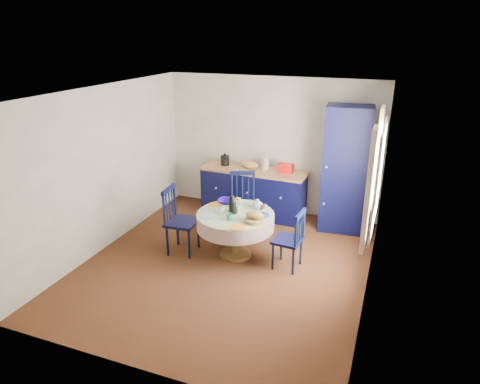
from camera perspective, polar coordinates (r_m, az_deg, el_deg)
The scene contains 17 objects.
floor at distance 6.42m, azimuth -1.91°, elevation -9.57°, with size 4.50×4.50×0.00m, color black.
ceiling at distance 5.59m, azimuth -2.22°, elevation 13.13°, with size 4.50×4.50×0.00m, color white.
wall_back at distance 7.92m, azimuth 4.25°, elevation 6.14°, with size 4.00×0.02×2.50m, color white.
wall_left at distance 6.88m, azimuth -17.64°, elevation 2.93°, with size 0.02×4.50×2.50m, color white.
wall_right at distance 5.49m, azimuth 17.62°, elevation -1.56°, with size 0.02×4.50×2.50m, color white.
window at distance 5.68m, azimuth 17.67°, elevation 2.15°, with size 0.10×1.74×1.45m.
kitchen_counter at distance 7.91m, azimuth 1.78°, elevation 0.11°, with size 1.98×0.70×1.11m.
pantry_cabinet at distance 7.33m, azimuth 13.85°, elevation 2.88°, with size 0.79×0.60×2.13m.
dining_table at distance 6.38m, azimuth -0.51°, elevation -3.87°, with size 1.16×1.16×0.98m.
chair_left at distance 6.60m, azimuth -8.07°, elevation -3.73°, with size 0.48×0.50×1.04m.
chair_far at distance 7.20m, azimuth 0.37°, elevation -1.43°, with size 0.60×0.59×1.03m.
chair_right at distance 6.16m, azimuth 6.71°, elevation -6.27°, with size 0.43×0.44×0.90m.
mug_a at distance 6.33m, azimuth -2.61°, elevation -2.49°, with size 0.12×0.12×0.09m, color silver.
mug_b at distance 6.12m, azimuth -1.43°, elevation -3.31°, with size 0.10×0.10×0.10m, color #2B6763.
mug_c at distance 6.48m, azimuth 2.82°, elevation -1.93°, with size 0.12×0.12×0.10m, color black.
mug_d at distance 6.66m, azimuth -0.72°, elevation -1.32°, with size 0.09×0.09×0.08m, color silver.
cobalt_bowl at distance 6.70m, azimuth -1.84°, elevation -1.26°, with size 0.27×0.27×0.07m, color #12027D.
Camera 1 is at (2.15, -5.11, 3.24)m, focal length 32.00 mm.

